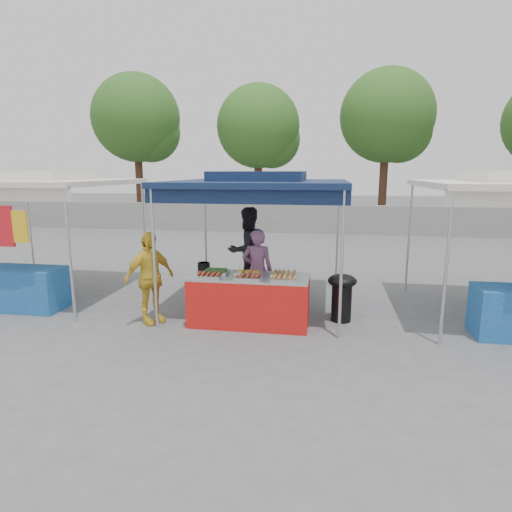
% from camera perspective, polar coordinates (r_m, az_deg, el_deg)
% --- Properties ---
extents(ground_plane, '(80.00, 80.00, 0.00)m').
position_cam_1_polar(ground_plane, '(7.52, -0.76, -8.76)').
color(ground_plane, '#5A5A5C').
extents(back_wall, '(40.00, 0.25, 1.20)m').
position_cam_1_polar(back_wall, '(18.10, 5.46, 4.96)').
color(back_wall, gray).
rests_on(back_wall, ground_plane).
extents(main_canopy, '(3.20, 3.20, 2.57)m').
position_cam_1_polar(main_canopy, '(8.02, 0.44, 9.80)').
color(main_canopy, silver).
rests_on(main_canopy, ground_plane).
extents(neighbor_stall_left, '(3.20, 3.20, 2.57)m').
position_cam_1_polar(neighbor_stall_left, '(9.53, -27.87, 4.09)').
color(neighbor_stall_left, silver).
rests_on(neighbor_stall_left, ground_plane).
extents(tree_0, '(4.14, 4.14, 7.12)m').
position_cam_1_polar(tree_0, '(22.13, -15.24, 16.86)').
color(tree_0, '#412519').
rests_on(tree_0, ground_plane).
extents(tree_1, '(3.75, 3.73, 6.41)m').
position_cam_1_polar(tree_1, '(20.16, 0.75, 16.44)').
color(tree_1, '#412519').
rests_on(tree_1, ground_plane).
extents(tree_2, '(4.05, 4.05, 6.96)m').
position_cam_1_polar(tree_2, '(20.48, 17.43, 16.93)').
color(tree_2, '#412519').
rests_on(tree_2, ground_plane).
extents(vendor_table, '(2.00, 0.80, 0.85)m').
position_cam_1_polar(vendor_table, '(7.29, -0.91, -5.89)').
color(vendor_table, red).
rests_on(vendor_table, ground_plane).
extents(food_tray_fl, '(0.42, 0.30, 0.07)m').
position_cam_1_polar(food_tray_fl, '(7.08, -6.29, -2.62)').
color(food_tray_fl, silver).
rests_on(food_tray_fl, vendor_table).
extents(food_tray_fm, '(0.42, 0.30, 0.07)m').
position_cam_1_polar(food_tray_fm, '(6.93, -1.07, -2.85)').
color(food_tray_fm, silver).
rests_on(food_tray_fm, vendor_table).
extents(food_tray_fr, '(0.42, 0.30, 0.07)m').
position_cam_1_polar(food_tray_fr, '(6.85, 3.85, -3.04)').
color(food_tray_fr, silver).
rests_on(food_tray_fr, vendor_table).
extents(food_tray_bl, '(0.42, 0.30, 0.07)m').
position_cam_1_polar(food_tray_bl, '(7.35, -5.37, -2.09)').
color(food_tray_bl, silver).
rests_on(food_tray_bl, vendor_table).
extents(food_tray_bm, '(0.42, 0.30, 0.07)m').
position_cam_1_polar(food_tray_bm, '(7.24, -1.06, -2.24)').
color(food_tray_bm, silver).
rests_on(food_tray_bm, vendor_table).
extents(food_tray_br, '(0.42, 0.30, 0.07)m').
position_cam_1_polar(food_tray_br, '(7.15, 3.76, -2.43)').
color(food_tray_br, silver).
rests_on(food_tray_br, vendor_table).
extents(cooking_pot, '(0.22, 0.22, 0.13)m').
position_cam_1_polar(cooking_pot, '(7.66, -6.98, -1.35)').
color(cooking_pot, black).
rests_on(cooking_pot, vendor_table).
extents(skewer_cup, '(0.09, 0.09, 0.11)m').
position_cam_1_polar(skewer_cup, '(6.94, -2.22, -2.65)').
color(skewer_cup, silver).
rests_on(skewer_cup, vendor_table).
extents(wok_burner, '(0.50, 0.50, 0.84)m').
position_cam_1_polar(wok_burner, '(7.57, 11.37, -4.90)').
color(wok_burner, black).
rests_on(wok_burner, ground_plane).
extents(crate_left, '(0.48, 0.33, 0.29)m').
position_cam_1_polar(crate_left, '(7.96, -2.62, -6.55)').
color(crate_left, '#143BA3').
rests_on(crate_left, ground_plane).
extents(crate_right, '(0.49, 0.34, 0.29)m').
position_cam_1_polar(crate_right, '(7.80, 2.74, -6.88)').
color(crate_right, '#143BA3').
rests_on(crate_right, ground_plane).
extents(crate_stacked, '(0.45, 0.31, 0.27)m').
position_cam_1_polar(crate_stacked, '(7.72, 2.76, -4.89)').
color(crate_stacked, '#143BA3').
rests_on(crate_stacked, crate_right).
extents(vendor_woman, '(0.60, 0.42, 1.55)m').
position_cam_1_polar(vendor_woman, '(7.86, 0.17, -1.95)').
color(vendor_woman, '#8A5780').
rests_on(vendor_woman, ground_plane).
extents(helper_man, '(1.13, 1.12, 1.84)m').
position_cam_1_polar(helper_man, '(9.06, -1.18, 0.74)').
color(helper_man, black).
rests_on(helper_man, ground_plane).
extents(customer_person, '(0.86, 0.98, 1.58)m').
position_cam_1_polar(customer_person, '(7.48, -14.01, -2.87)').
color(customer_person, gold).
rests_on(customer_person, ground_plane).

